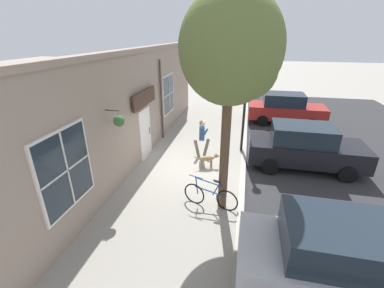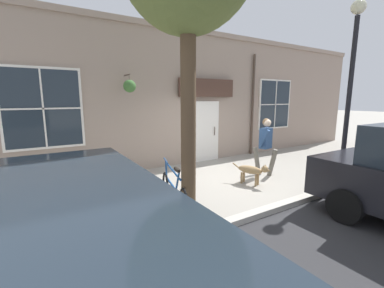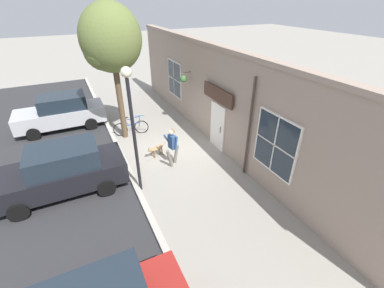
{
  "view_description": "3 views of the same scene",
  "coord_description": "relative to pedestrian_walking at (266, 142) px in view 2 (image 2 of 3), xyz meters",
  "views": [
    {
      "loc": [
        1.86,
        -8.92,
        4.93
      ],
      "look_at": [
        0.08,
        -0.49,
        1.2
      ],
      "focal_mm": 24.0,
      "sensor_mm": 36.0,
      "label": 1
    },
    {
      "loc": [
        5.18,
        -4.57,
        2.2
      ],
      "look_at": [
        -0.9,
        -0.78,
        0.92
      ],
      "focal_mm": 24.0,
      "sensor_mm": 36.0,
      "label": 2
    },
    {
      "loc": [
        3.38,
        9.31,
        6.12
      ],
      "look_at": [
        -0.6,
        1.17,
        0.86
      ],
      "focal_mm": 24.0,
      "sensor_mm": 36.0,
      "label": 3
    }
  ],
  "objects": [
    {
      "name": "ground_plane",
      "position": [
        -0.2,
        -1.01,
        -0.98
      ],
      "size": [
        90.0,
        90.0,
        0.0
      ],
      "primitive_type": "plane",
      "color": "gray"
    },
    {
      "name": "storefront_facade",
      "position": [
        -2.54,
        -1.01,
        1.24
      ],
      "size": [
        0.95,
        18.0,
        4.42
      ],
      "color": "gray",
      "rests_on": "ground_plane"
    },
    {
      "name": "dog_on_leash",
      "position": [
        0.41,
        -0.9,
        -0.61
      ],
      "size": [
        1.01,
        0.46,
        0.58
      ],
      "color": "#997A51",
      "rests_on": "ground_plane"
    },
    {
      "name": "pedestrian_walking",
      "position": [
        0.0,
        0.0,
        0.0
      ],
      "size": [
        0.68,
        0.55,
        1.65
      ],
      "color": "#6B665B",
      "rests_on": "ground_plane"
    },
    {
      "name": "leaning_bicycle",
      "position": [
        0.86,
        -3.41,
        -0.6
      ],
      "size": [
        1.71,
        0.41,
        1.0
      ],
      "color": "black",
      "rests_on": "ground_plane"
    },
    {
      "name": "street_lamp",
      "position": [
        1.66,
        0.95,
        1.93
      ],
      "size": [
        0.32,
        0.32,
        4.41
      ],
      "color": "black",
      "rests_on": "ground_plane"
    }
  ]
}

